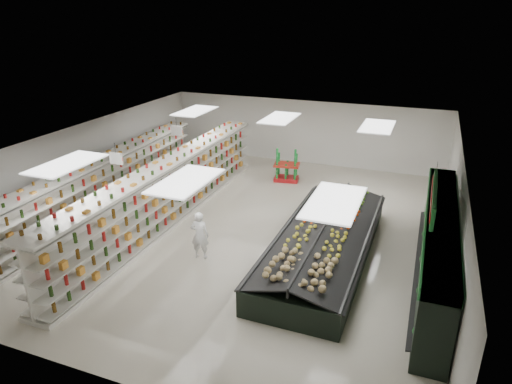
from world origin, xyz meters
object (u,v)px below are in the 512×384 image
at_px(shopper_main, 200,235).
at_px(shopper_background, 217,166).
at_px(soda_endcap, 287,166).
at_px(produce_island, 324,241).
at_px(gondola_left, 109,184).
at_px(gondola_center, 169,194).

xyz_separation_m(shopper_main, shopper_background, (-2.41, 6.33, 0.01)).
distance_m(soda_endcap, shopper_main, 7.71).
bearing_deg(produce_island, shopper_background, 141.45).
bearing_deg(gondola_left, gondola_center, -7.15).
bearing_deg(soda_endcap, produce_island, -62.70).
bearing_deg(gondola_left, shopper_background, 52.66).
distance_m(gondola_left, shopper_main, 5.78).
height_order(gondola_left, shopper_background, gondola_left).
bearing_deg(gondola_center, produce_island, -5.85).
xyz_separation_m(soda_endcap, shopper_background, (-2.87, -1.37, 0.10)).
height_order(soda_endcap, shopper_background, shopper_background).
relative_size(gondola_center, shopper_background, 8.26).
height_order(produce_island, shopper_background, shopper_background).
height_order(gondola_center, soda_endcap, gondola_center).
height_order(gondola_left, gondola_center, gondola_center).
distance_m(produce_island, soda_endcap, 6.99).
bearing_deg(shopper_main, shopper_background, -79.39).
relative_size(soda_endcap, shopper_main, 0.92).
height_order(produce_island, shopper_main, shopper_main).
bearing_deg(soda_endcap, gondola_left, -137.07).
xyz_separation_m(gondola_center, soda_endcap, (2.81, 5.62, -0.35)).
bearing_deg(produce_island, soda_endcap, 117.30).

